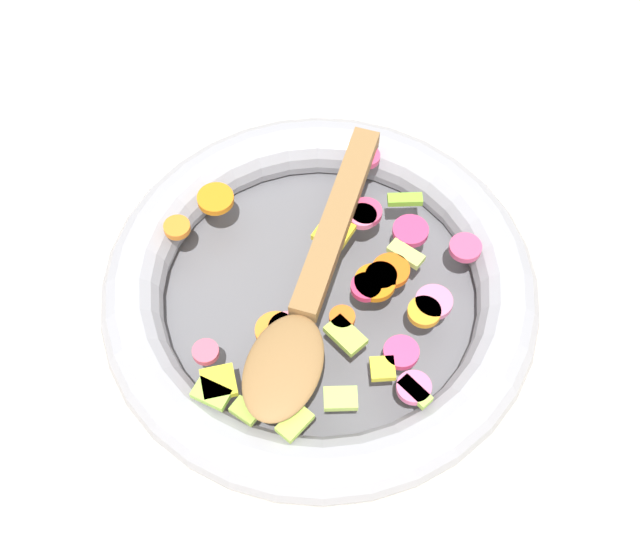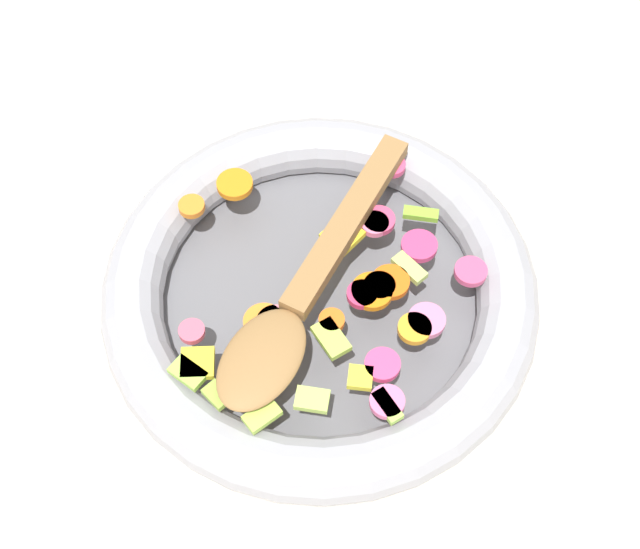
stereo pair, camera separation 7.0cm
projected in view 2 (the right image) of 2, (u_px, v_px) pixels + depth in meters
name	position (u px, v px, depth m)	size (l,w,h in m)	color
ground_plane	(320.00, 306.00, 0.75)	(4.00, 4.00, 0.00)	beige
skillet	(320.00, 292.00, 0.73)	(0.36, 0.36, 0.05)	slate
chopped_vegetables	(339.00, 297.00, 0.69)	(0.26, 0.27, 0.01)	orange
wooden_spoon	(302.00, 295.00, 0.68)	(0.11, 0.28, 0.01)	olive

